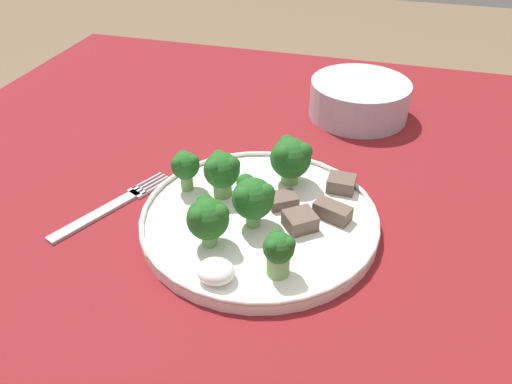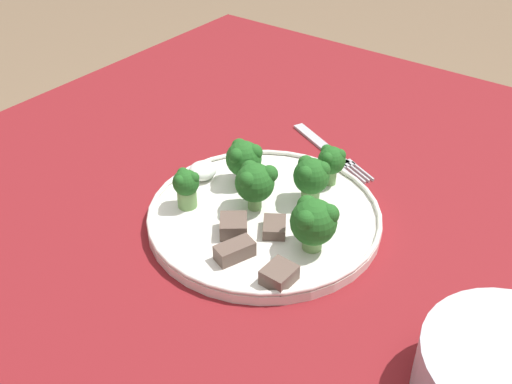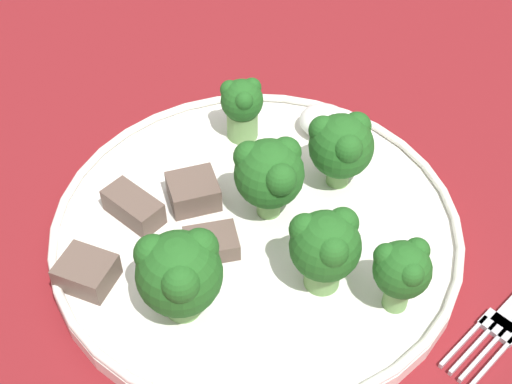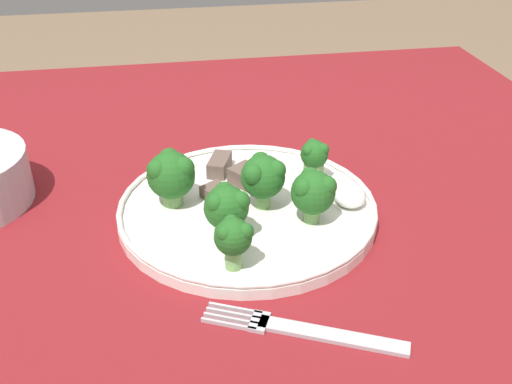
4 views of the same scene
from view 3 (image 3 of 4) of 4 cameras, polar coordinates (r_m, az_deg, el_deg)
name	(u,v)px [view 3 (image 3 of 4)]	position (r m, az deg, el deg)	size (l,w,h in m)	color
table	(261,356)	(0.56, 0.41, -12.99)	(1.08, 1.07, 0.75)	maroon
dinner_plate	(256,229)	(0.49, 0.03, -3.02)	(0.28, 0.28, 0.02)	white
broccoli_floret_near_rim_left	(403,269)	(0.43, 11.66, -6.02)	(0.04, 0.04, 0.05)	#709E56
broccoli_floret_center_left	(326,245)	(0.43, 5.60, -4.25)	(0.05, 0.04, 0.06)	#709E56
broccoli_floret_back_left	(242,105)	(0.53, -1.13, 7.00)	(0.03, 0.03, 0.05)	#709E56
broccoli_floret_front_left	(269,172)	(0.47, 1.07, 1.57)	(0.05, 0.05, 0.06)	#709E56
broccoli_floret_center_back	(341,145)	(0.50, 6.84, 3.76)	(0.05, 0.05, 0.06)	#709E56
broccoli_floret_mid_cluster	(179,272)	(0.42, -6.17, -6.41)	(0.05, 0.05, 0.06)	#709E56
meat_slice_front_slice	(212,242)	(0.47, -3.53, -4.00)	(0.04, 0.04, 0.01)	brown
meat_slice_middle_slice	(193,192)	(0.50, -5.03, 0.04)	(0.05, 0.04, 0.02)	brown
meat_slice_rear_slice	(133,207)	(0.49, -9.78, -1.19)	(0.05, 0.03, 0.02)	brown
meat_slice_edge_slice	(87,272)	(0.46, -13.40, -6.25)	(0.03, 0.03, 0.02)	brown
sauce_dollop	(319,120)	(0.55, 5.09, 5.75)	(0.04, 0.04, 0.02)	white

